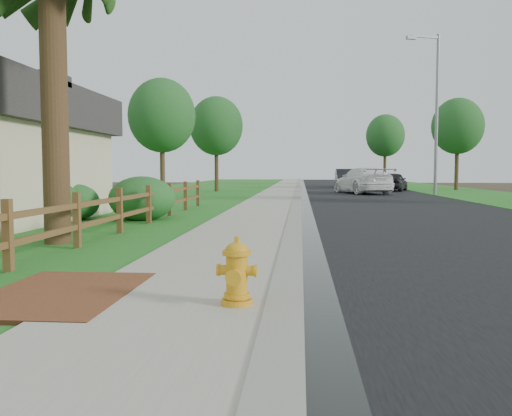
# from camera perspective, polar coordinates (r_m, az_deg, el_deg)

# --- Properties ---
(ground) EXTENTS (120.00, 120.00, 0.00)m
(ground) POSITION_cam_1_polar(r_m,az_deg,el_deg) (7.14, 0.10, -8.19)
(ground) COLOR #382E1E
(road) EXTENTS (8.00, 90.00, 0.02)m
(road) POSITION_cam_1_polar(r_m,az_deg,el_deg) (42.17, 10.19, 1.90)
(road) COLOR black
(road) RESTS_ON ground
(curb) EXTENTS (0.40, 90.00, 0.12)m
(curb) POSITION_cam_1_polar(r_m,az_deg,el_deg) (41.98, 4.47, 2.01)
(curb) COLOR gray
(curb) RESTS_ON ground
(wet_gutter) EXTENTS (0.50, 90.00, 0.00)m
(wet_gutter) POSITION_cam_1_polar(r_m,az_deg,el_deg) (41.98, 4.95, 1.96)
(wet_gutter) COLOR black
(wet_gutter) RESTS_ON road
(sidewalk) EXTENTS (2.20, 90.00, 0.10)m
(sidewalk) POSITION_cam_1_polar(r_m,az_deg,el_deg) (42.00, 2.70, 2.01)
(sidewalk) COLOR #9A9786
(sidewalk) RESTS_ON ground
(grass_strip) EXTENTS (1.60, 90.00, 0.06)m
(grass_strip) POSITION_cam_1_polar(r_m,az_deg,el_deg) (42.11, 0.11, 1.99)
(grass_strip) COLOR #1C6320
(grass_strip) RESTS_ON ground
(lawn_near) EXTENTS (9.00, 90.00, 0.04)m
(lawn_near) POSITION_cam_1_polar(r_m,az_deg,el_deg) (42.84, -6.84, 1.98)
(lawn_near) COLOR #1C6320
(lawn_near) RESTS_ON ground
(verge_far) EXTENTS (6.00, 90.00, 0.04)m
(verge_far) POSITION_cam_1_polar(r_m,az_deg,el_deg) (43.38, 19.30, 1.81)
(verge_far) COLOR #1C6320
(verge_far) RESTS_ON ground
(brick_patch) EXTENTS (1.60, 2.40, 0.11)m
(brick_patch) POSITION_cam_1_polar(r_m,az_deg,el_deg) (6.72, -19.91, -8.73)
(brick_patch) COLOR brown
(brick_patch) RESTS_ON ground
(ranch_fence) EXTENTS (0.12, 16.92, 1.10)m
(ranch_fence) POSITION_cam_1_polar(r_m,az_deg,el_deg) (14.01, -12.58, 0.26)
(ranch_fence) COLOR #4A3318
(ranch_fence) RESTS_ON ground
(fire_hydrant) EXTENTS (0.47, 0.38, 0.72)m
(fire_hydrant) POSITION_cam_1_polar(r_m,az_deg,el_deg) (5.70, -2.04, -6.90)
(fire_hydrant) COLOR gold
(fire_hydrant) RESTS_ON sidewalk
(white_suv) EXTENTS (3.77, 6.08, 1.64)m
(white_suv) POSITION_cam_1_polar(r_m,az_deg,el_deg) (35.21, 11.15, 2.84)
(white_suv) COLOR white
(white_suv) RESTS_ON road
(dark_car_mid) EXTENTS (2.80, 4.29, 1.36)m
(dark_car_mid) POSITION_cam_1_polar(r_m,az_deg,el_deg) (40.02, 14.26, 2.72)
(dark_car_mid) COLOR black
(dark_car_mid) RESTS_ON road
(dark_car_far) EXTENTS (1.74, 4.90, 1.61)m
(dark_car_far) POSITION_cam_1_polar(r_m,az_deg,el_deg) (49.14, 9.41, 3.15)
(dark_car_far) COLOR black
(dark_car_far) RESTS_ON road
(streetlight) EXTENTS (2.15, 0.90, 9.59)m
(streetlight) POSITION_cam_1_polar(r_m,az_deg,el_deg) (34.66, 18.25, 10.30)
(streetlight) COLOR gray
(streetlight) RESTS_ON ground
(shrub_b) EXTENTS (1.86, 1.86, 1.25)m
(shrub_b) POSITION_cam_1_polar(r_m,az_deg,el_deg) (16.19, -21.16, 0.61)
(shrub_b) COLOR #1B4C22
(shrub_b) RESTS_ON ground
(shrub_c) EXTENTS (1.94, 1.94, 1.11)m
(shrub_c) POSITION_cam_1_polar(r_m,az_deg,el_deg) (16.99, -18.67, 0.58)
(shrub_c) COLOR #1B4C22
(shrub_c) RESTS_ON ground
(shrub_d) EXTENTS (2.30, 2.30, 1.33)m
(shrub_d) POSITION_cam_1_polar(r_m,az_deg,el_deg) (16.36, -11.91, 0.96)
(shrub_d) COLOR #1B4C22
(shrub_d) RESTS_ON ground
(tree_near_left) EXTENTS (3.67, 3.67, 6.51)m
(tree_near_left) POSITION_cam_1_polar(r_m,az_deg,el_deg) (30.38, -9.88, 9.55)
(tree_near_left) COLOR #3C2B18
(tree_near_left) RESTS_ON ground
(tree_mid_left) EXTENTS (3.68, 3.68, 6.57)m
(tree_mid_left) POSITION_cam_1_polar(r_m,az_deg,el_deg) (37.76, -4.20, 8.59)
(tree_mid_left) COLOR #3C2B18
(tree_mid_left) RESTS_ON ground
(tree_mid_right) EXTENTS (3.78, 3.78, 6.85)m
(tree_mid_right) POSITION_cam_1_polar(r_m,az_deg,el_deg) (43.19, 20.46, 8.06)
(tree_mid_right) COLOR #3C2B18
(tree_mid_right) RESTS_ON ground
(tree_far_right) EXTENTS (3.84, 3.84, 7.08)m
(tree_far_right) POSITION_cam_1_polar(r_m,az_deg,el_deg) (56.07, 13.45, 7.41)
(tree_far_right) COLOR #3C2B18
(tree_far_right) RESTS_ON ground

